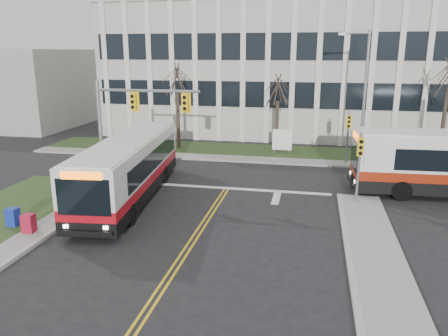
% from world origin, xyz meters
% --- Properties ---
extents(ground, '(120.00, 120.00, 0.00)m').
position_xyz_m(ground, '(0.00, 0.00, 0.00)').
color(ground, black).
rests_on(ground, ground).
extents(sidewalk_cross, '(44.00, 1.60, 0.14)m').
position_xyz_m(sidewalk_cross, '(5.00, 15.20, 0.07)').
color(sidewalk_cross, '#9E9B93').
rests_on(sidewalk_cross, ground).
extents(building_lawn, '(44.00, 5.00, 0.12)m').
position_xyz_m(building_lawn, '(5.00, 18.00, 0.06)').
color(building_lawn, '#2A421C').
rests_on(building_lawn, ground).
extents(office_building, '(40.00, 16.00, 12.00)m').
position_xyz_m(office_building, '(5.00, 30.00, 6.00)').
color(office_building, '#B8B2A9').
rests_on(office_building, ground).
extents(building_annex, '(12.00, 12.00, 8.00)m').
position_xyz_m(building_annex, '(-26.00, 26.00, 4.00)').
color(building_annex, '#9E9B93').
rests_on(building_annex, ground).
extents(mast_arm_signal, '(6.11, 0.38, 6.20)m').
position_xyz_m(mast_arm_signal, '(-5.62, 7.16, 4.26)').
color(mast_arm_signal, slate).
rests_on(mast_arm_signal, ground).
extents(signal_pole_near, '(0.34, 0.39, 3.80)m').
position_xyz_m(signal_pole_near, '(7.20, 6.90, 2.50)').
color(signal_pole_near, slate).
rests_on(signal_pole_near, ground).
extents(signal_pole_far, '(0.34, 0.39, 3.80)m').
position_xyz_m(signal_pole_far, '(7.20, 15.40, 2.50)').
color(signal_pole_far, slate).
rests_on(signal_pole_far, ground).
extents(streetlight, '(2.15, 0.25, 9.20)m').
position_xyz_m(streetlight, '(8.03, 16.20, 5.19)').
color(streetlight, slate).
rests_on(streetlight, ground).
extents(directory_sign, '(1.50, 0.12, 2.00)m').
position_xyz_m(directory_sign, '(2.50, 17.50, 1.17)').
color(directory_sign, slate).
rests_on(directory_sign, ground).
extents(tree_left, '(1.80, 1.80, 7.70)m').
position_xyz_m(tree_left, '(-6.00, 18.00, 5.51)').
color(tree_left, '#42352B').
rests_on(tree_left, ground).
extents(tree_mid, '(1.80, 1.80, 6.82)m').
position_xyz_m(tree_mid, '(2.00, 18.20, 4.88)').
color(tree_mid, '#42352B').
rests_on(tree_mid, ground).
extents(bus_main, '(3.89, 12.29, 3.22)m').
position_xyz_m(bus_main, '(-4.87, 5.47, 1.61)').
color(bus_main, silver).
rests_on(bus_main, ground).
extents(newspaper_box_blue, '(0.52, 0.47, 0.95)m').
position_xyz_m(newspaper_box_blue, '(-8.38, 0.40, 0.47)').
color(newspaper_box_blue, '#162C98').
rests_on(newspaper_box_blue, ground).
extents(newspaper_box_red, '(0.52, 0.47, 0.95)m').
position_xyz_m(newspaper_box_red, '(-7.19, -0.14, 0.47)').
color(newspaper_box_red, maroon).
rests_on(newspaper_box_red, ground).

